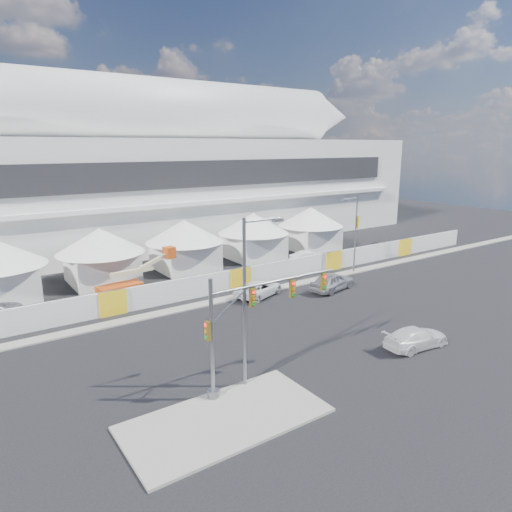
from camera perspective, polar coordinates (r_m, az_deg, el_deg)
ground at (r=29.01m, az=3.56°, el=-13.38°), size 160.00×160.00×0.00m
median_island at (r=23.88m, az=-3.79°, el=-19.65°), size 10.00×5.00×0.15m
far_curb at (r=50.45m, az=12.76°, el=-1.76°), size 80.00×1.20×0.12m
stadium at (r=66.64m, az=-12.87°, el=10.12°), size 80.00×24.80×21.98m
tent_row at (r=48.30m, az=-13.71°, el=1.28°), size 53.40×8.40×5.40m
hoarding_fence at (r=42.92m, az=-2.04°, el=-2.83°), size 70.00×0.25×2.00m
scaffold_tower at (r=84.07m, az=13.37°, el=8.40°), size 4.40×4.40×12.00m
sedan_silver at (r=43.07m, az=9.49°, el=-3.15°), size 3.03×5.36×1.72m
pickup_curb at (r=40.91m, az=0.37°, el=-4.08°), size 4.00×5.61×1.42m
pickup_near at (r=32.70m, az=19.39°, el=-9.60°), size 2.41×4.96×1.39m
lot_car_a at (r=52.30m, az=6.75°, el=-0.19°), size 2.95×4.77×1.48m
lot_car_b at (r=59.11m, az=15.02°, el=1.07°), size 3.47×4.89×1.55m
traffic_mast at (r=24.75m, az=-1.54°, el=-8.54°), size 8.65×0.64×6.56m
streetlight_median at (r=24.54m, az=-0.97°, el=-4.45°), size 2.60×0.26×9.40m
streetlight_curb at (r=48.70m, az=12.22°, el=3.33°), size 2.40×0.54×8.10m
boom_lift at (r=42.51m, az=-15.75°, el=-3.47°), size 7.66×2.11×3.85m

